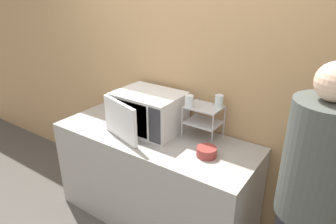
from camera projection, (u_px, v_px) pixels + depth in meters
wall_back at (178, 77)px, 2.70m from camera, size 8.00×0.06×2.60m
counter at (154, 178)px, 2.74m from camera, size 1.82×0.70×0.88m
microwave at (148, 111)px, 2.62m from camera, size 0.58×0.58×0.34m
dish_rack at (204, 115)px, 2.45m from camera, size 0.29×0.23×0.29m
glass_front_left at (189, 101)px, 2.39m from camera, size 0.07×0.07×0.10m
glass_back_right at (219, 101)px, 2.40m from camera, size 0.07×0.07×0.10m
bowl at (207, 152)px, 2.25m from camera, size 0.15×0.15×0.07m
person at (311, 189)px, 1.76m from camera, size 0.38×0.38×1.73m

